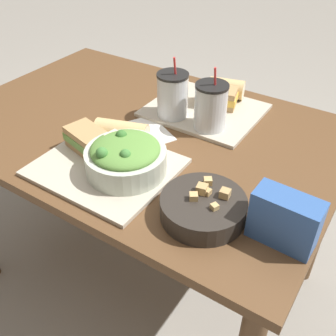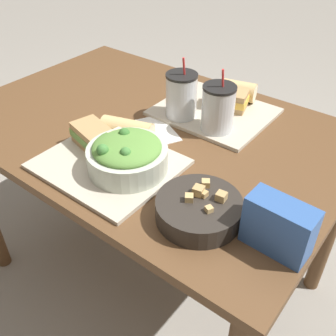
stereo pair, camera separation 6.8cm
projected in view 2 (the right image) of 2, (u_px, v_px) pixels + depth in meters
The scene contains 14 objects.
ground_plane at pixel (153, 272), 1.77m from camera, with size 12.00×12.00×0.00m, color gray.
dining_table at pixel (149, 152), 1.37m from camera, with size 1.29×0.87×0.77m.
tray_near at pixel (109, 164), 1.12m from camera, with size 0.37×0.32×0.01m.
tray_far at pixel (214, 112), 1.36m from camera, with size 0.37×0.32×0.01m.
salad_bowl at pixel (127, 155), 1.06m from camera, with size 0.22×0.22×0.11m.
soup_bowl at pixel (199, 209), 0.94m from camera, with size 0.21×0.21×0.08m.
sandwich_near at pixel (93, 136), 1.17m from camera, with size 0.15×0.12×0.06m.
baguette_near at pixel (128, 130), 1.19m from camera, with size 0.17×0.11×0.07m.
sandwich_far at pixel (227, 99), 1.35m from camera, with size 0.15×0.11×0.06m.
baguette_far at pixel (239, 91), 1.40m from camera, with size 0.14×0.10×0.07m.
drink_cup_dark at pixel (181, 97), 1.29m from camera, with size 0.10×0.10×0.21m.
drink_cup_red at pixel (218, 109), 1.22m from camera, with size 0.10×0.10×0.20m.
chip_bag at pixel (279, 226), 0.84m from camera, with size 0.15×0.07×0.13m.
napkin_folded at pixel (153, 131), 1.27m from camera, with size 0.21×0.19×0.00m.
Camera 2 is at (0.74, -0.85, 1.45)m, focal length 42.00 mm.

